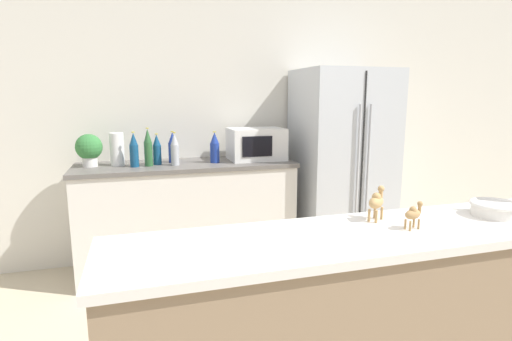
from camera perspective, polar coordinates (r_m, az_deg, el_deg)
wall_back at (r=3.80m, az=-4.68°, el=7.19°), size 8.00×0.06×2.55m
back_counter at (r=3.55m, az=-9.71°, el=-6.38°), size 1.83×0.63×0.94m
refrigerator at (r=3.83m, az=12.11°, el=0.89°), size 0.83×0.73×1.74m
bar_counter at (r=1.88m, az=14.80°, el=-22.26°), size 2.09×0.49×0.96m
potted_plant at (r=3.47m, az=-22.75°, el=2.91°), size 0.21×0.21×0.26m
paper_towel_roll at (r=3.44m, az=-19.23°, el=2.88°), size 0.11×0.11×0.27m
microwave at (r=3.57m, az=0.01°, el=3.82°), size 0.48×0.37×0.28m
back_bottle_0 at (r=3.34m, az=-15.15°, el=3.14°), size 0.07×0.07×0.31m
back_bottle_1 at (r=3.49m, az=-11.82°, el=3.23°), size 0.07×0.07×0.27m
back_bottle_2 at (r=3.33m, az=-11.53°, el=2.96°), size 0.07×0.07×0.27m
back_bottle_3 at (r=3.42m, az=-5.92°, el=3.25°), size 0.08×0.08×0.27m
back_bottle_4 at (r=3.34m, az=-17.04°, el=2.79°), size 0.07×0.07×0.28m
back_bottle_5 at (r=3.40m, az=-13.96°, el=2.88°), size 0.07×0.07×0.26m
fruit_bowl at (r=2.11m, az=30.99°, el=-4.66°), size 0.21×0.21×0.06m
camel_figurine at (r=1.81m, az=16.85°, el=-4.23°), size 0.11×0.10×0.15m
camel_figurine_second at (r=1.75m, az=21.57°, el=-5.74°), size 0.09×0.06×0.11m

